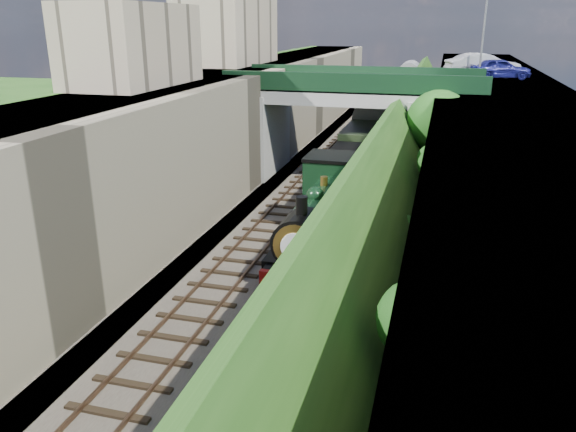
{
  "coord_description": "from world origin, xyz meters",
  "views": [
    {
      "loc": [
        5.94,
        -12.6,
        10.13
      ],
      "look_at": [
        0.0,
        9.15,
        2.3
      ],
      "focal_mm": 35.0,
      "sensor_mm": 36.0,
      "label": 1
    }
  ],
  "objects_px": {
    "tree": "(440,124)",
    "car_silver": "(483,65)",
    "lamppost": "(484,30)",
    "road_bridge": "(362,120)",
    "locomotive": "(323,216)",
    "tender": "(349,180)",
    "car_blue": "(500,69)"
  },
  "relations": [
    {
      "from": "lamppost",
      "to": "tender",
      "type": "bearing_deg",
      "value": -120.51
    },
    {
      "from": "car_blue",
      "to": "tender",
      "type": "distance_m",
      "value": 16.34
    },
    {
      "from": "tree",
      "to": "lamppost",
      "type": "relative_size",
      "value": 1.1
    },
    {
      "from": "tree",
      "to": "car_silver",
      "type": "xyz_separation_m",
      "value": [
        2.6,
        11.74,
        2.46
      ]
    },
    {
      "from": "road_bridge",
      "to": "car_blue",
      "type": "bearing_deg",
      "value": 38.48
    },
    {
      "from": "car_blue",
      "to": "lamppost",
      "type": "bearing_deg",
      "value": 111.0
    },
    {
      "from": "car_blue",
      "to": "tender",
      "type": "xyz_separation_m",
      "value": [
        -8.44,
        -12.93,
        -5.35
      ]
    },
    {
      "from": "road_bridge",
      "to": "tree",
      "type": "height_order",
      "value": "road_bridge"
    },
    {
      "from": "road_bridge",
      "to": "tree",
      "type": "bearing_deg",
      "value": -38.4
    },
    {
      "from": "tree",
      "to": "locomotive",
      "type": "height_order",
      "value": "tree"
    },
    {
      "from": "tree",
      "to": "car_blue",
      "type": "relative_size",
      "value": 1.56
    },
    {
      "from": "lamppost",
      "to": "locomotive",
      "type": "xyz_separation_m",
      "value": [
        -7.08,
        -19.37,
        -7.67
      ]
    },
    {
      "from": "tree",
      "to": "tender",
      "type": "distance_m",
      "value": 5.98
    },
    {
      "from": "car_silver",
      "to": "locomotive",
      "type": "height_order",
      "value": "car_silver"
    },
    {
      "from": "car_blue",
      "to": "car_silver",
      "type": "bearing_deg",
      "value": 38.51
    },
    {
      "from": "car_blue",
      "to": "locomotive",
      "type": "bearing_deg",
      "value": 144.37
    },
    {
      "from": "lamppost",
      "to": "car_blue",
      "type": "relative_size",
      "value": 1.42
    },
    {
      "from": "tree",
      "to": "locomotive",
      "type": "xyz_separation_m",
      "value": [
        -4.71,
        -9.44,
        -2.75
      ]
    },
    {
      "from": "tree",
      "to": "tender",
      "type": "bearing_deg",
      "value": -156.18
    },
    {
      "from": "tender",
      "to": "lamppost",
      "type": "bearing_deg",
      "value": 59.49
    },
    {
      "from": "road_bridge",
      "to": "lamppost",
      "type": "height_order",
      "value": "lamppost"
    },
    {
      "from": "tree",
      "to": "car_silver",
      "type": "bearing_deg",
      "value": 77.49
    },
    {
      "from": "road_bridge",
      "to": "tender",
      "type": "xyz_separation_m",
      "value": [
        0.26,
        -6.02,
        -2.46
      ]
    },
    {
      "from": "car_blue",
      "to": "locomotive",
      "type": "distance_m",
      "value": 22.56
    },
    {
      "from": "tree",
      "to": "lamppost",
      "type": "xyz_separation_m",
      "value": [
        2.36,
        9.93,
        4.92
      ]
    },
    {
      "from": "car_silver",
      "to": "locomotive",
      "type": "xyz_separation_m",
      "value": [
        -7.32,
        -21.18,
        -5.22
      ]
    },
    {
      "from": "car_silver",
      "to": "tender",
      "type": "xyz_separation_m",
      "value": [
        -7.32,
        -13.82,
        -5.49
      ]
    },
    {
      "from": "car_silver",
      "to": "road_bridge",
      "type": "bearing_deg",
      "value": 118.87
    },
    {
      "from": "lamppost",
      "to": "car_silver",
      "type": "bearing_deg",
      "value": 82.4
    },
    {
      "from": "tree",
      "to": "lamppost",
      "type": "distance_m",
      "value": 11.33
    },
    {
      "from": "lamppost",
      "to": "car_blue",
      "type": "height_order",
      "value": "lamppost"
    },
    {
      "from": "car_silver",
      "to": "locomotive",
      "type": "relative_size",
      "value": 0.51
    }
  ]
}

